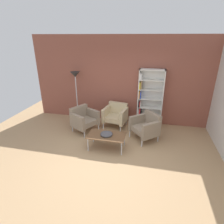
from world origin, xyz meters
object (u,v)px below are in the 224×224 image
armchair_spare_guest (146,126)px  floor_lamp_torchiere (76,80)px  bookshelf_tall (148,99)px  armchair_by_bookshelf (116,115)px  coffee_table_low (107,136)px  armchair_corner_red (84,119)px  decorative_bowl (106,134)px

armchair_spare_guest → floor_lamp_torchiere: (-2.48, 0.86, 1.03)m
bookshelf_tall → armchair_by_bookshelf: size_ratio=2.33×
bookshelf_tall → coffee_table_low: bookshelf_tall is taller
bookshelf_tall → armchair_by_bookshelf: (-1.02, -0.36, -0.51)m
armchair_corner_red → floor_lamp_torchiere: floor_lamp_torchiere is taller
bookshelf_tall → armchair_by_bookshelf: 1.20m
coffee_table_low → floor_lamp_torchiere: 2.43m
armchair_by_bookshelf → armchair_spare_guest: 1.20m
armchair_by_bookshelf → armchair_corner_red: (-0.93, -0.54, 0.00)m
coffee_table_low → armchair_spare_guest: armchair_spare_guest is taller
bookshelf_tall → armchair_spare_guest: bearing=-89.5°
bookshelf_tall → decorative_bowl: bearing=-120.0°
armchair_by_bookshelf → armchair_spare_guest: size_ratio=0.86×
coffee_table_low → armchair_spare_guest: size_ratio=1.05×
armchair_spare_guest → armchair_corner_red: bearing=-133.9°
bookshelf_tall → armchair_by_bookshelf: bookshelf_tall is taller
armchair_by_bookshelf → armchair_corner_red: 1.07m
decorative_bowl → floor_lamp_torchiere: (-1.47, 1.59, 1.01)m
bookshelf_tall → floor_lamp_torchiere: 2.52m
bookshelf_tall → decorative_bowl: bookshelf_tall is taller
bookshelf_tall → armchair_corner_red: size_ratio=2.04×
coffee_table_low → floor_lamp_torchiere: bearing=132.8°
armchair_corner_red → armchair_spare_guest: bearing=-63.5°
decorative_bowl → floor_lamp_torchiere: floor_lamp_torchiere is taller
coffee_table_low → armchair_spare_guest: 1.24m
coffee_table_low → armchair_by_bookshelf: size_ratio=1.23×
armchair_by_bookshelf → decorative_bowl: bearing=-79.1°
decorative_bowl → armchair_corner_red: 1.26m
armchair_by_bookshelf → armchair_spare_guest: same height
coffee_table_low → armchair_by_bookshelf: 1.37m
armchair_corner_red → coffee_table_low: bearing=-101.8°
armchair_corner_red → floor_lamp_torchiere: 1.39m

